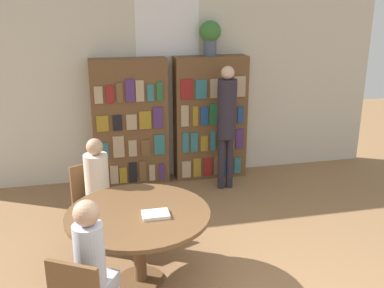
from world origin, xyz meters
TOP-DOWN VIEW (x-y plane):
  - wall_back at (0.00, 3.93)m, footprint 6.40×0.07m
  - bookshelf_left at (-0.59, 3.73)m, footprint 1.05×0.34m
  - bookshelf_right at (0.59, 3.73)m, footprint 1.05×0.34m
  - flower_vase at (0.57, 3.74)m, footprint 0.30×0.30m
  - reading_table at (-0.76, 1.26)m, footprint 1.32×1.32m
  - chair_left_side at (-1.16, 2.17)m, footprint 0.53×0.53m
  - seated_reader_left at (-1.08, 2.01)m, footprint 0.36×0.40m
  - seated_reader_right at (-1.17, 0.56)m, footprint 0.36×0.39m
  - librarian_standing at (0.68, 3.23)m, footprint 0.26×0.53m
  - open_book_on_table at (-0.61, 1.15)m, footprint 0.24×0.18m

SIDE VIEW (x-z plane):
  - chair_left_side at x=-1.16m, z-range 0.04..0.92m
  - reading_table at x=-0.76m, z-range 0.26..0.99m
  - seated_reader_left at x=-1.08m, z-range 0.07..1.29m
  - seated_reader_right at x=-1.17m, z-range 0.07..1.30m
  - open_book_on_table at x=-0.61m, z-range 0.73..0.76m
  - bookshelf_left at x=-0.59m, z-range 0.00..1.80m
  - bookshelf_right at x=0.59m, z-range 0.00..1.80m
  - librarian_standing at x=0.68m, z-range 0.17..1.91m
  - wall_back at x=0.00m, z-range 0.01..3.01m
  - flower_vase at x=0.57m, z-range 1.85..2.34m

